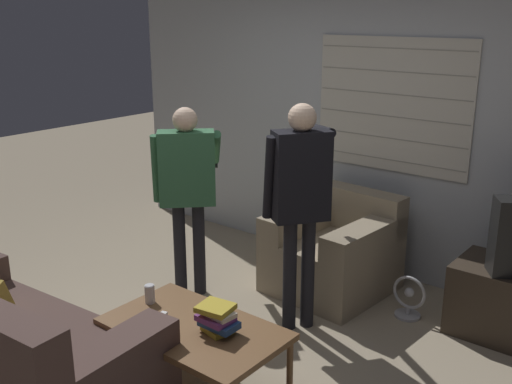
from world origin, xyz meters
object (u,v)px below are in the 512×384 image
at_px(couch_blue, 4,354).
at_px(person_right_standing, 300,190).
at_px(person_left_standing, 187,179).
at_px(coffee_table, 194,332).
at_px(book_stack, 217,318).
at_px(spare_remote, 160,318).
at_px(soda_can, 150,294).
at_px(armchair_beige, 335,251).
at_px(floor_fan, 409,299).

height_order(couch_blue, person_right_standing, person_right_standing).
bearing_deg(person_left_standing, coffee_table, -88.87).
relative_size(book_stack, spare_remote, 1.80).
bearing_deg(book_stack, spare_remote, -163.57).
bearing_deg(soda_can, armchair_beige, 78.96).
bearing_deg(armchair_beige, coffee_table, 97.31).
distance_m(person_left_standing, book_stack, 1.53).
xyz_separation_m(person_right_standing, spare_remote, (-0.25, -1.13, -0.60)).
bearing_deg(person_left_standing, person_right_standing, -38.76).
bearing_deg(soda_can, person_left_standing, 120.93).
relative_size(coffee_table, person_left_standing, 0.70).
bearing_deg(person_left_standing, spare_remote, -98.29).
bearing_deg(soda_can, coffee_table, -5.17).
xyz_separation_m(coffee_table, spare_remote, (-0.22, -0.07, 0.05)).
height_order(couch_blue, coffee_table, couch_blue).
distance_m(couch_blue, book_stack, 1.30).
bearing_deg(couch_blue, person_right_standing, 60.92).
xyz_separation_m(book_stack, spare_remote, (-0.38, -0.11, -0.08)).
distance_m(soda_can, spare_remote, 0.25).
xyz_separation_m(armchair_beige, floor_fan, (0.72, -0.08, -0.18)).
xyz_separation_m(armchair_beige, spare_remote, (-0.13, -1.86, 0.13)).
height_order(coffee_table, soda_can, soda_can).
bearing_deg(soda_can, couch_blue, -115.05).
xyz_separation_m(couch_blue, armchair_beige, (0.72, 2.57, 0.02)).
xyz_separation_m(person_left_standing, person_right_standing, (1.01, 0.11, 0.08)).
distance_m(couch_blue, person_right_standing, 2.16).
relative_size(couch_blue, soda_can, 15.30).
bearing_deg(book_stack, coffee_table, -166.60).
height_order(person_left_standing, person_right_standing, person_right_standing).
xyz_separation_m(coffee_table, person_right_standing, (0.03, 1.06, 0.66)).
bearing_deg(spare_remote, couch_blue, -145.19).
bearing_deg(book_stack, armchair_beige, 98.28).
distance_m(couch_blue, coffee_table, 1.14).
bearing_deg(spare_remote, soda_can, 136.95).
height_order(couch_blue, person_left_standing, person_left_standing).
bearing_deg(couch_blue, soda_can, 60.75).
height_order(armchair_beige, person_left_standing, person_left_standing).
bearing_deg(armchair_beige, couch_blue, 78.42).
relative_size(armchair_beige, spare_remote, 7.19).
bearing_deg(floor_fan, person_left_standing, -154.75).
bearing_deg(coffee_table, soda_can, 174.83).
distance_m(coffee_table, spare_remote, 0.24).
distance_m(person_right_standing, soda_can, 1.25).
xyz_separation_m(person_right_standing, soda_can, (-0.47, -1.02, -0.55)).
bearing_deg(floor_fan, coffee_table, -110.07).
relative_size(person_left_standing, person_right_standing, 0.93).
bearing_deg(coffee_table, spare_remote, -161.50).
height_order(armchair_beige, floor_fan, armchair_beige).
distance_m(armchair_beige, book_stack, 1.78).
height_order(couch_blue, soda_can, couch_blue).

